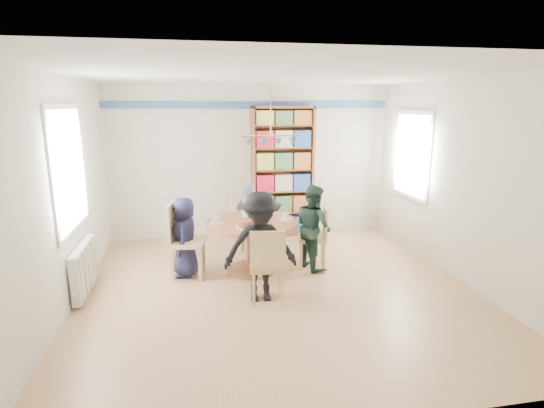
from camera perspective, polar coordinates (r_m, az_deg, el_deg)
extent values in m
plane|color=tan|center=(5.66, 0.74, -11.33)|extent=(5.00, 5.00, 0.00)
plane|color=white|center=(5.16, 0.84, 17.09)|extent=(5.00, 5.00, 0.00)
plane|color=beige|center=(7.68, -2.84, 5.70)|extent=(5.00, 0.00, 5.00)
plane|color=beige|center=(2.92, 10.40, -7.07)|extent=(5.00, 0.00, 5.00)
plane|color=beige|center=(5.36, -26.42, 1.06)|extent=(0.00, 5.00, 5.00)
plane|color=beige|center=(6.23, 24.02, 2.81)|extent=(0.00, 5.00, 5.00)
cube|color=#33548E|center=(7.60, -2.90, 13.18)|extent=(5.00, 0.02, 0.12)
cube|color=white|center=(5.61, -25.72, 4.20)|extent=(0.03, 1.32, 1.52)
cube|color=white|center=(5.60, -25.53, 4.22)|extent=(0.01, 1.20, 1.40)
cube|color=white|center=(7.29, 18.36, 6.23)|extent=(0.03, 1.12, 1.42)
cube|color=white|center=(7.28, 18.22, 6.23)|extent=(0.01, 1.00, 1.30)
cylinder|color=gold|center=(5.64, -0.19, 12.94)|extent=(0.01, 0.01, 0.75)
cylinder|color=gold|center=(5.66, -0.18, 9.14)|extent=(0.80, 0.02, 0.02)
cone|color=teal|center=(5.62, -3.23, 8.28)|extent=(0.11, 0.11, 0.10)
cone|color=teal|center=(5.65, -1.19, 8.32)|extent=(0.11, 0.11, 0.10)
cone|color=teal|center=(5.68, 0.82, 8.35)|extent=(0.11, 0.11, 0.10)
cone|color=teal|center=(5.72, 2.81, 8.37)|extent=(0.11, 0.11, 0.10)
cube|color=silver|center=(5.89, -23.89, -7.84)|extent=(0.10, 1.00, 0.60)
cube|color=silver|center=(5.51, -24.22, -9.30)|extent=(0.02, 0.06, 0.56)
cube|color=silver|center=(5.69, -23.75, -8.55)|extent=(0.02, 0.06, 0.56)
cube|color=silver|center=(5.87, -23.32, -7.84)|extent=(0.02, 0.06, 0.56)
cube|color=silver|center=(6.06, -22.91, -7.17)|extent=(0.02, 0.06, 0.56)
cube|color=silver|center=(6.24, -22.53, -6.54)|extent=(0.02, 0.06, 0.56)
cylinder|color=brown|center=(6.00, -2.72, -2.52)|extent=(1.30, 1.30, 0.05)
cylinder|color=brown|center=(6.11, -2.68, -5.91)|extent=(0.16, 0.16, 0.70)
cylinder|color=brown|center=(6.23, -2.65, -8.78)|extent=(0.70, 0.70, 0.04)
cube|color=#D9B485|center=(6.00, -11.29, -5.05)|extent=(0.53, 0.53, 0.06)
cube|color=#D9B485|center=(5.96, -13.40, -2.51)|extent=(0.11, 0.46, 0.55)
cube|color=#D9B485|center=(5.89, -9.65, -8.03)|extent=(0.05, 0.05, 0.47)
cube|color=#D9B485|center=(6.23, -9.19, -6.79)|extent=(0.05, 0.05, 0.47)
cube|color=#D9B485|center=(5.95, -13.27, -7.97)|extent=(0.05, 0.05, 0.47)
cube|color=#D9B485|center=(6.29, -12.60, -6.75)|extent=(0.05, 0.05, 0.47)
cube|color=#D9B485|center=(6.30, 5.45, -4.58)|extent=(0.49, 0.49, 0.05)
cube|color=#D9B485|center=(6.24, 7.18, -2.49)|extent=(0.13, 0.40, 0.48)
cube|color=#D9B485|center=(6.52, 3.91, -6.02)|extent=(0.05, 0.05, 0.41)
cube|color=#D9B485|center=(6.21, 3.94, -7.01)|extent=(0.05, 0.05, 0.41)
cube|color=#D9B485|center=(6.54, 6.79, -6.04)|extent=(0.05, 0.05, 0.41)
cube|color=#D9B485|center=(6.23, 6.98, -7.03)|extent=(0.05, 0.05, 0.41)
cube|color=#D9B485|center=(7.01, -3.41, -2.45)|extent=(0.52, 0.52, 0.05)
cube|color=#D9B485|center=(7.13, -3.97, -0.08)|extent=(0.43, 0.14, 0.51)
cube|color=#D9B485|center=(6.87, -4.25, -4.90)|extent=(0.05, 0.05, 0.44)
cube|color=#D9B485|center=(6.99, -1.54, -4.56)|extent=(0.05, 0.05, 0.44)
cube|color=#D9B485|center=(7.19, -5.17, -4.10)|extent=(0.05, 0.05, 0.44)
cube|color=#D9B485|center=(7.30, -2.56, -3.79)|extent=(0.05, 0.05, 0.44)
cube|color=#D9B485|center=(5.18, -0.63, -8.34)|extent=(0.47, 0.47, 0.05)
cube|color=#D9B485|center=(4.92, -0.57, -6.46)|extent=(0.42, 0.10, 0.50)
cube|color=#D9B485|center=(5.43, 1.12, -9.95)|extent=(0.04, 0.04, 0.43)
cube|color=#D9B485|center=(5.42, -2.50, -10.00)|extent=(0.04, 0.04, 0.43)
cube|color=#D9B485|center=(5.13, 1.36, -11.43)|extent=(0.04, 0.04, 0.43)
cube|color=#D9B485|center=(5.12, -2.49, -11.50)|extent=(0.04, 0.04, 0.43)
imported|color=#171834|center=(6.02, -11.65, -4.34)|extent=(0.40, 0.58, 1.12)
imported|color=#1A352A|center=(6.20, 5.59, -3.07)|extent=(0.62, 0.71, 1.24)
imported|color=gray|center=(6.86, -3.28, -1.78)|extent=(0.43, 0.29, 1.16)
imported|color=black|center=(5.13, -1.57, -5.81)|extent=(0.89, 0.53, 1.36)
cube|color=brown|center=(7.56, -2.56, 4.17)|extent=(0.04, 0.33, 2.33)
cube|color=brown|center=(7.77, 5.27, 4.38)|extent=(0.04, 0.33, 2.33)
cube|color=brown|center=(7.55, 1.46, 12.89)|extent=(1.11, 0.33, 0.04)
cube|color=brown|center=(7.90, 1.36, -3.86)|extent=(1.11, 0.33, 0.07)
cube|color=brown|center=(7.80, 1.18, 4.46)|extent=(1.11, 0.02, 2.33)
cube|color=brown|center=(7.79, 1.38, -0.97)|extent=(1.04, 0.31, 0.03)
cube|color=brown|center=(7.70, 1.40, 1.84)|extent=(1.04, 0.31, 0.03)
cube|color=brown|center=(7.64, 1.41, 4.70)|extent=(1.04, 0.31, 0.03)
cube|color=brown|center=(7.59, 1.43, 7.60)|extent=(1.04, 0.31, 0.03)
cube|color=brown|center=(7.56, 1.45, 10.53)|extent=(1.04, 0.31, 0.03)
cube|color=#A31932|center=(7.77, -1.00, -2.78)|extent=(0.31, 0.24, 0.29)
cube|color=silver|center=(7.83, 1.40, -2.66)|extent=(0.31, 0.24, 0.29)
cube|color=#274A90|center=(7.90, 3.77, -2.54)|extent=(0.31, 0.24, 0.29)
cube|color=#CAC451|center=(7.67, -1.02, 0.03)|extent=(0.31, 0.24, 0.29)
cube|color=#456B3B|center=(7.73, 1.42, 0.13)|extent=(0.31, 0.24, 0.29)
cube|color=#9C5A2A|center=(7.80, 3.82, 0.23)|extent=(0.31, 0.24, 0.29)
cube|color=#A31932|center=(7.59, -1.03, 2.89)|extent=(0.31, 0.24, 0.29)
cube|color=silver|center=(7.65, 1.44, 2.97)|extent=(0.31, 0.24, 0.29)
cube|color=#274A90|center=(7.73, 3.86, 3.04)|extent=(0.31, 0.24, 0.29)
cube|color=#CAC451|center=(7.53, -1.04, 5.79)|extent=(0.31, 0.24, 0.29)
cube|color=#456B3B|center=(7.59, 1.45, 5.85)|extent=(0.31, 0.24, 0.29)
cube|color=#9C5A2A|center=(7.67, 3.90, 5.90)|extent=(0.31, 0.24, 0.29)
cube|color=#A31932|center=(7.49, -1.05, 8.74)|extent=(0.31, 0.24, 0.29)
cube|color=silver|center=(7.55, 1.47, 8.78)|extent=(0.31, 0.24, 0.29)
cube|color=#274A90|center=(7.63, 3.95, 8.79)|extent=(0.31, 0.24, 0.29)
cube|color=#CAC451|center=(7.47, -1.06, 11.54)|extent=(0.31, 0.24, 0.24)
cube|color=#456B3B|center=(7.53, 1.49, 11.55)|extent=(0.31, 0.24, 0.24)
cube|color=#9C5A2A|center=(7.61, 3.99, 11.54)|extent=(0.31, 0.24, 0.24)
cylinder|color=white|center=(6.04, -3.33, -0.98)|extent=(0.12, 0.12, 0.25)
sphere|color=white|center=(6.01, -3.34, 0.16)|extent=(0.09, 0.09, 0.09)
cylinder|color=silver|center=(6.09, -1.74, -0.63)|extent=(0.07, 0.07, 0.29)
cylinder|color=teal|center=(6.06, -1.75, 0.79)|extent=(0.03, 0.03, 0.03)
cylinder|color=white|center=(6.28, -2.61, -1.53)|extent=(0.31, 0.31, 0.01)
cylinder|color=maroon|center=(6.26, -2.62, -1.06)|extent=(0.25, 0.25, 0.09)
cylinder|color=white|center=(5.69, -3.33, -3.10)|extent=(0.31, 0.31, 0.01)
cylinder|color=maroon|center=(5.67, -3.34, -2.59)|extent=(0.25, 0.25, 0.09)
cylinder|color=white|center=(5.95, -7.45, -2.46)|extent=(0.21, 0.21, 0.01)
imported|color=white|center=(5.94, -7.47, -2.04)|extent=(0.13, 0.13, 0.10)
cylinder|color=white|center=(6.08, 1.91, -2.03)|extent=(0.21, 0.21, 0.01)
imported|color=white|center=(6.07, 1.91, -1.64)|extent=(0.10, 0.10, 0.10)
cylinder|color=white|center=(6.47, -3.31, -1.10)|extent=(0.21, 0.21, 0.01)
imported|color=white|center=(6.46, -3.32, -0.71)|extent=(0.13, 0.13, 0.10)
cylinder|color=white|center=(5.52, -2.03, -3.60)|extent=(0.21, 0.21, 0.01)
imported|color=white|center=(5.51, -2.04, -3.17)|extent=(0.10, 0.10, 0.10)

